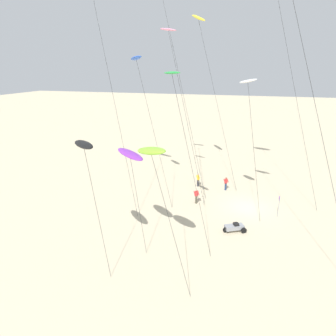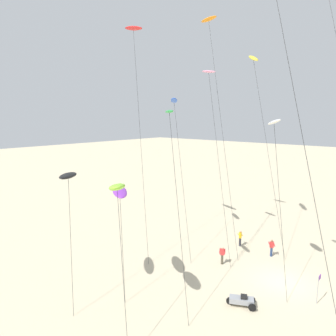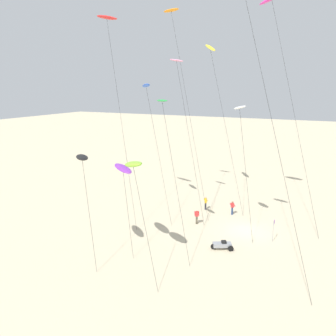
{
  "view_description": "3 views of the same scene",
  "coord_description": "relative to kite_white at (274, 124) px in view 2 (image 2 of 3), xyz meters",
  "views": [
    {
      "loc": [
        -28.03,
        0.88,
        13.99
      ],
      "look_at": [
        -2.77,
        7.93,
        4.64
      ],
      "focal_mm": 30.2,
      "sensor_mm": 36.0,
      "label": 1
    },
    {
      "loc": [
        -23.6,
        -7.85,
        13.21
      ],
      "look_at": [
        -2.7,
        9.95,
        8.67
      ],
      "focal_mm": 32.84,
      "sensor_mm": 36.0,
      "label": 2
    },
    {
      "loc": [
        -33.67,
        -7.02,
        14.85
      ],
      "look_at": [
        -0.42,
        8.93,
        5.99
      ],
      "focal_mm": 36.5,
      "sensor_mm": 36.0,
      "label": 3
    }
  ],
  "objects": [
    {
      "name": "kite_flyer_nearest",
      "position": [
        4.98,
        1.55,
        -11.84
      ],
      "size": [
        0.73,
        0.73,
        1.67
      ],
      "color": "navy",
      "rests_on": "ground"
    },
    {
      "name": "kite_orange",
      "position": [
        6.8,
        10.37,
        10.43
      ],
      "size": [
        5.42,
        8.18,
        23.83
      ],
      "color": "orange",
      "rests_on": "ground"
    },
    {
      "name": "kite_lime",
      "position": [
        -10.49,
        5.59,
        -3.82
      ],
      "size": [
        3.74,
        4.89,
        9.52
      ],
      "color": "#8CD833",
      "rests_on": "ground"
    },
    {
      "name": "kite_white",
      "position": [
        0.0,
        0.0,
        0.0
      ],
      "size": [
        2.75,
        3.34,
        13.23
      ],
      "color": "white",
      "rests_on": "ground"
    },
    {
      "name": "marker_flag",
      "position": [
        -0.2,
        -3.96,
        -11.24
      ],
      "size": [
        0.56,
        0.05,
        2.1
      ],
      "color": "gray",
      "rests_on": "ground"
    },
    {
      "name": "kite_purple",
      "position": [
        -8.17,
        8.08,
        -4.92
      ],
      "size": [
        2.72,
        3.22,
        8.11
      ],
      "color": "purple",
      "rests_on": "ground"
    },
    {
      "name": "kite_flyer_middle",
      "position": [
        5.21,
        4.96,
        -11.84
      ],
      "size": [
        0.62,
        0.59,
        1.67
      ],
      "color": "#33333D",
      "rests_on": "ground"
    },
    {
      "name": "kite_green",
      "position": [
        -5.58,
        5.46,
        0.62
      ],
      "size": [
        3.58,
        4.88,
        13.76
      ],
      "color": "green",
      "rests_on": "ground"
    },
    {
      "name": "kite_black",
      "position": [
        -11.09,
        10.09,
        -3.57
      ],
      "size": [
        3.05,
        3.51,
        9.49
      ],
      "color": "black",
      "rests_on": "ground"
    },
    {
      "name": "kite_red",
      "position": [
        -0.1,
        14.82,
        9.11
      ],
      "size": [
        4.52,
        7.06,
        22.57
      ],
      "color": "red",
      "rests_on": "ground"
    },
    {
      "name": "beach_buggy",
      "position": [
        -4.08,
        -0.02,
        -12.3
      ],
      "size": [
        1.61,
        2.09,
        0.82
      ],
      "color": "gray",
      "rests_on": "ground"
    },
    {
      "name": "kite_blue",
      "position": [
        2.13,
        11.35,
        2.05
      ],
      "size": [
        4.6,
        5.98,
        15.26
      ],
      "color": "blue",
      "rests_on": "ground"
    },
    {
      "name": "kite_yellow",
      "position": [
        9.22,
        6.25,
        6.55
      ],
      "size": [
        5.69,
        7.37,
        20.15
      ],
      "color": "yellow",
      "rests_on": "ground"
    },
    {
      "name": "ground_plane",
      "position": [
        0.98,
        -1.05,
        -12.73
      ],
      "size": [
        260.0,
        260.0,
        0.0
      ],
      "primitive_type": "plane",
      "color": "beige"
    },
    {
      "name": "kite_pink",
      "position": [
        3.9,
        8.35,
        4.53
      ],
      "size": [
        4.05,
        6.09,
        17.97
      ],
      "color": "pink",
      "rests_on": "ground"
    },
    {
      "name": "kite_flyer_furthest",
      "position": [
        0.52,
        4.33,
        -11.84
      ],
      "size": [
        0.69,
        0.7,
        1.67
      ],
      "color": "#4C4738",
      "rests_on": "ground"
    }
  ]
}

